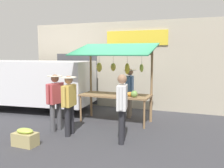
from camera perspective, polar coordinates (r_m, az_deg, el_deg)
ground_plane at (r=8.24m, az=0.78°, el=-8.42°), size 40.00×40.00×0.00m
street_backdrop at (r=10.05m, az=4.99°, el=4.17°), size 9.00×0.30×3.40m
market_stall at (r=7.98m, az=0.91°, el=2.28°), size 2.50×1.46×2.50m
vendor_with_sunhat at (r=8.66m, az=3.98°, el=-1.02°), size 0.43×0.70×1.66m
shopper_with_shopping_bag at (r=7.26m, az=-12.56°, el=-3.09°), size 0.41×0.68×1.60m
shopper_with_ponytail at (r=6.18m, az=2.27°, el=-4.33°), size 0.33×0.70×1.68m
shopper_in_grey_tee at (r=6.83m, az=-9.58°, el=-3.67°), size 0.41×0.68×1.60m
parked_van at (r=10.19m, az=-17.86°, el=0.64°), size 4.58×2.34×1.88m
produce_crate_near at (r=6.48m, az=-18.86°, el=-11.32°), size 0.58×0.36×0.42m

